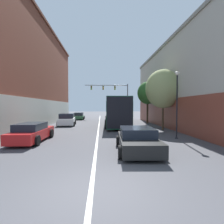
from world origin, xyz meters
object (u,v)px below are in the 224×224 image
(parked_car_left_far, at_px, (32,132))
(traffic_signal_gantry, at_px, (114,93))
(hatchback_foreground, at_px, (137,140))
(street_lamp, at_px, (177,101))
(bus, at_px, (117,110))
(street_tree_far, at_px, (148,93))
(parked_car_left_near, at_px, (79,116))
(street_tree_near, at_px, (163,89))
(parked_car_left_mid, at_px, (67,120))

(parked_car_left_far, bearing_deg, traffic_signal_gantry, -16.47)
(hatchback_foreground, relative_size, street_lamp, 0.87)
(bus, distance_m, street_tree_far, 5.66)
(bus, relative_size, street_tree_far, 1.97)
(bus, bearing_deg, parked_car_left_near, 31.45)
(hatchback_foreground, height_order, parked_car_left_far, parked_car_left_far)
(street_tree_near, bearing_deg, street_lamp, -98.18)
(hatchback_foreground, relative_size, traffic_signal_gantry, 0.49)
(parked_car_left_far, height_order, traffic_signal_gantry, traffic_signal_gantry)
(parked_car_left_mid, height_order, parked_car_left_far, parked_car_left_mid)
(traffic_signal_gantry, bearing_deg, parked_car_left_far, -107.10)
(traffic_signal_gantry, xyz_separation_m, street_tree_far, (3.94, -11.34, -0.96))
(street_lamp, bearing_deg, hatchback_foreground, -136.79)
(hatchback_foreground, xyz_separation_m, street_tree_far, (4.58, 15.07, 3.66))
(parked_car_left_near, relative_size, street_tree_far, 0.71)
(parked_car_left_far, bearing_deg, street_tree_far, -42.01)
(traffic_signal_gantry, bearing_deg, hatchback_foreground, -91.40)
(street_lamp, bearing_deg, parked_car_left_near, 115.76)
(bus, xyz_separation_m, traffic_signal_gantry, (0.63, 13.70, 3.32))
(bus, relative_size, hatchback_foreground, 2.67)
(hatchback_foreground, height_order, parked_car_left_near, parked_car_left_near)
(parked_car_left_mid, xyz_separation_m, traffic_signal_gantry, (6.89, 13.20, 4.52))
(parked_car_left_near, xyz_separation_m, street_tree_near, (10.32, -15.14, 3.56))
(bus, bearing_deg, parked_car_left_mid, 87.50)
(hatchback_foreground, xyz_separation_m, street_tree_near, (4.33, 8.23, 3.56))
(bus, distance_m, parked_car_left_mid, 6.39)
(bus, relative_size, street_lamp, 2.33)
(parked_car_left_far, bearing_deg, bus, -33.38)
(hatchback_foreground, xyz_separation_m, parked_car_left_far, (-6.57, 2.96, 0.02))
(hatchback_foreground, bearing_deg, parked_car_left_mid, 28.42)
(traffic_signal_gantry, relative_size, street_tree_near, 1.44)
(bus, height_order, parked_car_left_far, bus)
(bus, xyz_separation_m, parked_car_left_mid, (-6.26, 0.50, -1.19))
(parked_car_left_far, bearing_deg, street_lamp, -86.76)
(bus, xyz_separation_m, parked_car_left_near, (-6.00, 10.65, -1.29))
(hatchback_foreground, relative_size, parked_car_left_near, 1.04)
(street_lamp, distance_m, street_tree_far, 11.78)
(hatchback_foreground, bearing_deg, parked_car_left_near, 17.50)
(traffic_signal_gantry, height_order, street_tree_near, traffic_signal_gantry)
(hatchback_foreground, distance_m, street_tree_far, 16.17)
(hatchback_foreground, bearing_deg, street_tree_far, -13.77)
(hatchback_foreground, distance_m, street_lamp, 5.45)
(parked_car_left_near, xyz_separation_m, parked_car_left_far, (-0.59, -20.41, 0.02))
(parked_car_left_near, distance_m, street_lamp, 22.26)
(hatchback_foreground, distance_m, parked_car_left_far, 7.21)
(parked_car_left_far, xyz_separation_m, street_tree_far, (11.16, 12.11, 3.64))
(parked_car_left_near, distance_m, parked_car_left_mid, 10.16)
(parked_car_left_far, xyz_separation_m, traffic_signal_gantry, (7.22, 23.46, 4.60))
(parked_car_left_mid, height_order, street_tree_near, street_tree_near)
(parked_car_left_mid, xyz_separation_m, street_tree_near, (10.58, -4.99, 3.46))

